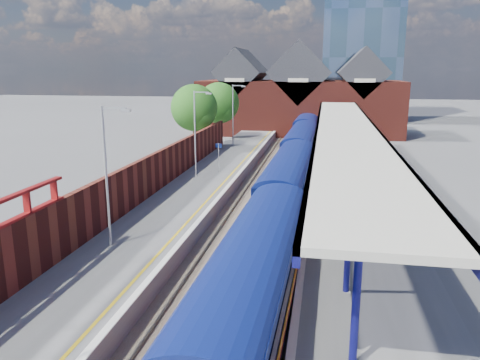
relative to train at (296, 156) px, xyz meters
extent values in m
plane|color=#5B5B5E|center=(-1.49, 3.37, -2.12)|extent=(240.00, 240.00, 0.00)
cube|color=#473D33|center=(-1.49, -6.63, -2.09)|extent=(6.00, 76.00, 0.06)
cube|color=slate|center=(-3.71, -6.63, -2.00)|extent=(0.07, 76.00, 0.14)
cube|color=slate|center=(-2.27, -6.63, -2.00)|extent=(0.07, 76.00, 0.14)
cube|color=slate|center=(-0.71, -6.63, -2.00)|extent=(0.07, 76.00, 0.14)
cube|color=slate|center=(0.73, -6.63, -2.00)|extent=(0.07, 76.00, 0.14)
cube|color=#565659|center=(-6.99, -6.63, -1.62)|extent=(5.00, 76.00, 1.00)
cube|color=#565659|center=(4.51, -6.63, -1.62)|extent=(6.00, 76.00, 1.00)
cube|color=silver|center=(-4.64, -6.63, -1.10)|extent=(0.30, 76.00, 0.05)
cube|color=silver|center=(1.66, -6.63, -1.10)|extent=(0.30, 76.00, 0.05)
cube|color=yellow|center=(-5.24, -6.63, -1.12)|extent=(0.14, 76.00, 0.01)
cube|color=navy|center=(0.01, -24.78, -0.22)|extent=(3.11, 16.05, 2.50)
cube|color=navy|center=(0.01, -24.78, 1.03)|extent=(3.11, 16.05, 0.60)
cube|color=navy|center=(0.01, -8.18, -0.22)|extent=(3.11, 16.05, 2.50)
cube|color=navy|center=(0.01, -8.18, 1.03)|extent=(3.11, 16.05, 0.60)
cube|color=navy|center=(0.01, 8.42, -0.22)|extent=(3.11, 16.05, 2.50)
cube|color=navy|center=(0.01, 8.42, 1.03)|extent=(3.11, 16.05, 0.60)
cube|color=navy|center=(0.01, 25.02, -0.22)|extent=(3.11, 16.05, 2.50)
cube|color=navy|center=(0.01, 25.02, 1.03)|extent=(3.11, 16.05, 0.60)
cube|color=black|center=(-1.41, 0.12, 0.23)|extent=(0.04, 60.54, 0.70)
cube|color=orange|center=(-1.42, 0.12, -0.57)|extent=(0.03, 55.27, 0.30)
cube|color=red|center=(-1.43, 0.12, -0.82)|extent=(0.03, 55.27, 0.30)
cube|color=black|center=(0.01, 30.62, -1.82)|extent=(2.00, 2.40, 0.60)
cylinder|color=navy|center=(3.51, -28.63, 0.98)|extent=(0.24, 0.24, 4.20)
cylinder|color=navy|center=(3.51, -23.63, 0.98)|extent=(0.24, 0.24, 4.20)
cylinder|color=navy|center=(3.51, -18.63, 0.98)|extent=(0.24, 0.24, 4.20)
cylinder|color=navy|center=(3.51, -13.63, 0.98)|extent=(0.24, 0.24, 4.20)
cylinder|color=navy|center=(3.51, -8.63, 0.98)|extent=(0.24, 0.24, 4.20)
cylinder|color=navy|center=(3.51, -3.63, 0.98)|extent=(0.24, 0.24, 4.20)
cylinder|color=navy|center=(3.51, 1.37, 0.98)|extent=(0.24, 0.24, 4.20)
cylinder|color=navy|center=(3.51, 6.37, 0.98)|extent=(0.24, 0.24, 4.20)
cylinder|color=navy|center=(3.51, 11.37, 0.98)|extent=(0.24, 0.24, 4.20)
cylinder|color=navy|center=(3.51, 16.37, 0.98)|extent=(0.24, 0.24, 4.20)
cube|color=beige|center=(4.01, -4.63, 3.23)|extent=(4.50, 52.00, 0.25)
cube|color=navy|center=(1.86, -4.63, 3.08)|extent=(0.20, 52.00, 0.55)
cube|color=navy|center=(6.16, -4.63, 3.08)|extent=(0.20, 52.00, 0.55)
cylinder|color=#A5A8AA|center=(-7.99, -20.63, 2.38)|extent=(0.12, 0.12, 7.00)
cube|color=#A5A8AA|center=(-7.39, -20.63, 5.78)|extent=(1.20, 0.08, 0.08)
cube|color=#A5A8AA|center=(-6.79, -20.63, 5.68)|extent=(0.45, 0.18, 0.12)
cylinder|color=#A5A8AA|center=(-7.99, -4.63, 2.38)|extent=(0.12, 0.12, 7.00)
cube|color=#A5A8AA|center=(-7.39, -4.63, 5.78)|extent=(1.20, 0.08, 0.08)
cube|color=#A5A8AA|center=(-6.79, -4.63, 5.68)|extent=(0.45, 0.18, 0.12)
cylinder|color=#A5A8AA|center=(-7.99, 11.37, 2.38)|extent=(0.12, 0.12, 7.00)
cube|color=#A5A8AA|center=(-7.39, 11.37, 5.78)|extent=(1.20, 0.08, 0.08)
cube|color=#A5A8AA|center=(-6.79, 11.37, 5.68)|extent=(0.45, 0.18, 0.12)
cylinder|color=#A5A8AA|center=(-6.49, -2.63, 0.13)|extent=(0.08, 0.08, 2.50)
cube|color=#0C194C|center=(-6.49, -2.63, 1.18)|extent=(0.55, 0.06, 0.35)
cube|color=maroon|center=(-9.59, -12.63, 0.28)|extent=(0.35, 50.00, 2.80)
cube|color=maroon|center=(-9.59, -24.63, 2.18)|extent=(0.30, 0.12, 1.00)
cube|color=maroon|center=(-9.59, -22.63, 2.18)|extent=(0.30, 0.12, 1.00)
cube|color=maroon|center=(-1.49, 31.37, 1.88)|extent=(30.00, 12.00, 8.00)
cube|color=#232328|center=(-10.49, 31.37, 7.08)|extent=(7.13, 12.00, 7.13)
cube|color=#232328|center=(-1.49, 31.37, 7.08)|extent=(9.16, 12.00, 9.16)
cube|color=#232328|center=(7.51, 31.37, 7.08)|extent=(7.13, 12.00, 7.13)
cube|color=beige|center=(-10.49, 25.32, 6.08)|extent=(2.80, 0.15, 0.50)
cube|color=beige|center=(-1.49, 25.32, 6.08)|extent=(2.80, 0.15, 0.50)
cube|color=beige|center=(7.51, 25.32, 6.08)|extent=(2.80, 0.15, 0.50)
cube|color=#456176|center=(8.51, 53.37, 17.88)|extent=(14.00, 14.00, 40.00)
cylinder|color=#382314|center=(-11.99, 9.37, -0.12)|extent=(0.44, 0.44, 4.00)
sphere|color=#165518|center=(-11.99, 9.37, 3.38)|extent=(5.20, 5.20, 5.20)
sphere|color=#165518|center=(-11.19, 8.87, 2.68)|extent=(3.20, 3.20, 3.20)
cylinder|color=#382314|center=(-10.99, 17.37, -0.12)|extent=(0.44, 0.44, 4.00)
sphere|color=#165518|center=(-10.99, 17.37, 3.38)|extent=(5.20, 5.20, 5.20)
sphere|color=#165518|center=(-10.19, 16.87, 2.68)|extent=(3.20, 3.20, 3.20)
imported|color=silver|center=(6.08, -17.23, -0.42)|extent=(4.48, 2.38, 1.40)
imported|color=black|center=(6.09, -17.37, -0.53)|extent=(4.14, 1.74, 1.19)
imported|color=navy|center=(5.02, -7.86, -0.56)|extent=(4.43, 2.97, 1.13)
camera|label=1|loc=(2.41, -41.33, 7.55)|focal=35.00mm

